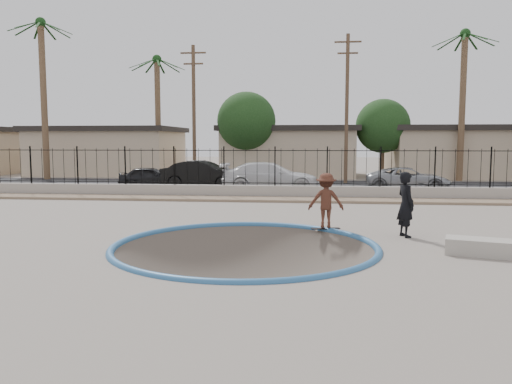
{
  "coord_description": "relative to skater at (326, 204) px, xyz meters",
  "views": [
    {
      "loc": [
        1.66,
        -13.76,
        2.77
      ],
      "look_at": [
        -0.03,
        2.0,
        1.14
      ],
      "focal_mm": 35.0,
      "sensor_mm": 36.0,
      "label": 1
    }
  ],
  "objects": [
    {
      "name": "car_c",
      "position": [
        -2.65,
        11.8,
        -0.03
      ],
      "size": [
        5.45,
        2.39,
        1.56
      ],
      "primitive_type": "imported",
      "rotation": [
        0.0,
        0.0,
        1.61
      ],
      "color": "silver",
      "rests_on": "street"
    },
    {
      "name": "utility_pole_mid",
      "position": [
        1.82,
        17.4,
        4.11
      ],
      "size": [
        1.7,
        0.24,
        9.5
      ],
      "color": "#473323",
      "rests_on": "ground"
    },
    {
      "name": "car_d",
      "position": [
        4.94,
        12.95,
        -0.17
      ],
      "size": [
        4.73,
        2.5,
        1.27
      ],
      "primitive_type": "imported",
      "rotation": [
        0.0,
        0.0,
        1.48
      ],
      "color": "gray",
      "rests_on": "street"
    },
    {
      "name": "skater",
      "position": [
        0.0,
        0.0,
        0.0
      ],
      "size": [
        1.09,
        0.62,
        1.68
      ],
      "primitive_type": "imported",
      "rotation": [
        0.0,
        0.0,
        3.14
      ],
      "color": "brown",
      "rests_on": "ground"
    },
    {
      "name": "bowl_pit",
      "position": [
        -2.18,
        -2.6,
        -0.84
      ],
      "size": [
        6.84,
        6.84,
        1.8
      ],
      "primitive_type": null,
      "color": "#494138",
      "rests_on": "ground"
    },
    {
      "name": "ground",
      "position": [
        -2.18,
        10.4,
        -1.94
      ],
      "size": [
        120.0,
        120.0,
        2.2
      ],
      "primitive_type": "cube",
      "color": "slate",
      "rests_on": "ground"
    },
    {
      "name": "rock_strip",
      "position": [
        -2.18,
        7.6,
        -0.79
      ],
      "size": [
        42.0,
        1.6,
        0.11
      ],
      "primitive_type": "cube",
      "color": "#9E8467",
      "rests_on": "ground"
    },
    {
      "name": "car_a",
      "position": [
        -9.76,
        12.93,
        -0.19
      ],
      "size": [
        3.73,
        1.74,
        1.23
      ],
      "primitive_type": "imported",
      "rotation": [
        0.0,
        0.0,
        1.65
      ],
      "color": "black",
      "rests_on": "street"
    },
    {
      "name": "palm_mid",
      "position": [
        -12.18,
        22.4,
        5.85
      ],
      "size": [
        2.3,
        2.3,
        9.3
      ],
      "color": "brown",
      "rests_on": "ground"
    },
    {
      "name": "retaining_wall",
      "position": [
        -2.18,
        8.7,
        -0.54
      ],
      "size": [
        42.0,
        0.45,
        0.6
      ],
      "primitive_type": "cube",
      "color": "#9F968C",
      "rests_on": "ground"
    },
    {
      "name": "house_center",
      "position": [
        -2.18,
        24.9,
        1.13
      ],
      "size": [
        10.6,
        8.6,
        3.9
      ],
      "color": "#C3AC8B",
      "rests_on": "ground"
    },
    {
      "name": "palm_right",
      "position": [
        9.82,
        20.4,
        6.49
      ],
      "size": [
        2.3,
        2.3,
        10.3
      ],
      "color": "brown",
      "rests_on": "ground"
    },
    {
      "name": "videographer",
      "position": [
        2.25,
        -0.77,
        0.1
      ],
      "size": [
        0.64,
        0.79,
        1.89
      ],
      "primitive_type": "imported",
      "rotation": [
        0.0,
        0.0,
        1.89
      ],
      "color": "black",
      "rests_on": "ground"
    },
    {
      "name": "palm_left",
      "position": [
        -19.18,
        18.4,
        7.11
      ],
      "size": [
        2.3,
        2.3,
        11.3
      ],
      "color": "brown",
      "rests_on": "ground"
    },
    {
      "name": "street_tree_mid",
      "position": [
        4.82,
        22.4,
        3.0
      ],
      "size": [
        3.96,
        3.96,
        5.83
      ],
      "color": "#473323",
      "rests_on": "ground"
    },
    {
      "name": "skateboard",
      "position": [
        0.0,
        0.0,
        -0.78
      ],
      "size": [
        0.92,
        0.39,
        0.08
      ],
      "rotation": [
        0.0,
        0.0,
        0.19
      ],
      "color": "black",
      "rests_on": "ground"
    },
    {
      "name": "car_b",
      "position": [
        -6.62,
        12.91,
        -0.01
      ],
      "size": [
        4.95,
        2.14,
        1.58
      ],
      "primitive_type": "imported",
      "rotation": [
        0.0,
        0.0,
        1.47
      ],
      "color": "black",
      "rests_on": "street"
    },
    {
      "name": "utility_pole_left",
      "position": [
        -8.18,
        17.4,
        3.86
      ],
      "size": [
        1.7,
        0.24,
        9.0
      ],
      "color": "#473323",
      "rests_on": "ground"
    },
    {
      "name": "concrete_ledge",
      "position": [
        3.63,
        -2.97,
        -0.64
      ],
      "size": [
        1.73,
        1.13,
        0.4
      ],
      "primitive_type": "cube",
      "rotation": [
        0.0,
        0.0,
        -0.29
      ],
      "color": "#A19A8F",
      "rests_on": "ground"
    },
    {
      "name": "street",
      "position": [
        -2.18,
        15.4,
        -0.82
      ],
      "size": [
        90.0,
        8.0,
        0.04
      ],
      "primitive_type": "cube",
      "color": "black",
      "rests_on": "ground"
    },
    {
      "name": "house_east",
      "position": [
        11.82,
        24.9,
        1.13
      ],
      "size": [
        12.6,
        8.6,
        3.9
      ],
      "color": "#C3AC8B",
      "rests_on": "ground"
    },
    {
      "name": "fence",
      "position": [
        -2.18,
        8.7,
        0.66
      ],
      "size": [
        40.0,
        0.04,
        1.8
      ],
      "color": "black",
      "rests_on": "retaining_wall"
    },
    {
      "name": "street_tree_left",
      "position": [
        -5.18,
        21.4,
        3.35
      ],
      "size": [
        4.32,
        4.32,
        6.36
      ],
      "color": "#473323",
      "rests_on": "ground"
    },
    {
      "name": "house_west",
      "position": [
        -17.18,
        24.9,
        1.13
      ],
      "size": [
        11.6,
        8.6,
        3.9
      ],
      "color": "#C3AC8B",
      "rests_on": "ground"
    },
    {
      "name": "coping_ring",
      "position": [
        -2.18,
        -2.6,
        -0.84
      ],
      "size": [
        7.04,
        7.04,
        0.2
      ],
      "primitive_type": "torus",
      "color": "#2D6194",
      "rests_on": "ground"
    }
  ]
}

